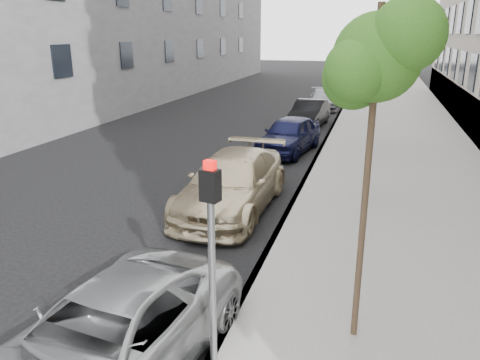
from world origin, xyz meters
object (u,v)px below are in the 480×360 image
at_px(suv, 233,183).
at_px(sedan_black, 309,113).
at_px(tree_mid, 378,71).
at_px(tree_far, 379,62).
at_px(sedan_blue, 289,135).
at_px(minivan, 108,338).
at_px(tree_near, 379,59).
at_px(sedan_rear, 323,99).
at_px(signal_pole, 211,245).

height_order(suv, sedan_black, suv).
bearing_deg(tree_mid, tree_far, 90.00).
bearing_deg(sedan_blue, tree_mid, -50.00).
xyz_separation_m(tree_far, minivan, (-3.33, -14.85, -3.00)).
bearing_deg(tree_near, sedan_rear, 97.85).
relative_size(sedan_blue, sedan_black, 1.03).
height_order(tree_far, minivan, tree_far).
xyz_separation_m(tree_near, tree_far, (0.00, 13.00, -0.77)).
bearing_deg(signal_pole, suv, 116.08).
xyz_separation_m(tree_mid, tree_far, (0.00, 6.50, -0.13)).
xyz_separation_m(minivan, sedan_blue, (0.00, 13.92, 0.07)).
height_order(suv, sedan_rear, suv).
distance_m(tree_far, suv, 9.14).
bearing_deg(tree_near, tree_far, 90.00).
relative_size(sedan_blue, sedan_rear, 1.02).
height_order(signal_pole, sedan_rear, signal_pole).
height_order(suv, sedan_blue, suv).
height_order(tree_near, sedan_black, tree_near).
bearing_deg(sedan_rear, sedan_blue, -98.56).
height_order(tree_mid, sedan_rear, tree_mid).
relative_size(minivan, sedan_rear, 1.14).
bearing_deg(tree_far, suv, -114.84).
bearing_deg(sedan_black, tree_near, -74.52).
relative_size(signal_pole, suv, 0.58).
bearing_deg(tree_far, signal_pole, -97.63).
bearing_deg(tree_near, sedan_black, 100.53).
bearing_deg(tree_mid, minivan, -111.73).
bearing_deg(sedan_rear, suv, -99.51).
bearing_deg(signal_pole, minivan, -150.48).
bearing_deg(minivan, suv, 100.77).
distance_m(tree_mid, minivan, 9.51).
bearing_deg(signal_pole, tree_far, 93.72).
xyz_separation_m(signal_pole, minivan, (-1.40, -0.46, -1.41)).
distance_m(tree_near, suv, 7.28).
xyz_separation_m(tree_mid, minivan, (-3.33, -8.35, -3.13)).
height_order(tree_near, sedan_rear, tree_near).
height_order(tree_near, signal_pole, tree_near).
bearing_deg(sedan_black, suv, -86.47).
height_order(sedan_black, sedan_rear, sedan_black).
relative_size(tree_near, sedan_blue, 1.17).
bearing_deg(suv, signal_pole, -74.12).
xyz_separation_m(tree_near, sedan_rear, (-3.33, 24.14, -3.83)).
xyz_separation_m(sedan_blue, sedan_black, (0.00, 5.81, -0.05)).
bearing_deg(minivan, signal_pole, 26.36).
bearing_deg(sedan_rear, tree_near, -90.72).
bearing_deg(tree_mid, signal_pole, -103.73).
bearing_deg(tree_far, minivan, -102.63).
bearing_deg(minivan, sedan_black, 98.19).
relative_size(suv, sedan_black, 1.28).
relative_size(tree_far, sedan_blue, 1.01).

